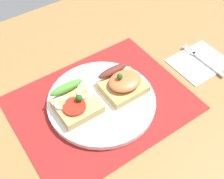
{
  "coord_description": "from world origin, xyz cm",
  "views": [
    {
      "loc": [
        -22.72,
        -36.97,
        54.73
      ],
      "look_at": [
        3.0,
        0.0,
        3.15
      ],
      "focal_mm": 46.99,
      "sensor_mm": 36.0,
      "label": 1
    }
  ],
  "objects_px": {
    "sandwich_egg_tomato": "(76,103)",
    "sandwich_salmon": "(123,83)",
    "napkin": "(199,62)",
    "plate": "(102,101)",
    "fork": "(201,59)"
  },
  "relations": [
    {
      "from": "sandwich_egg_tomato",
      "to": "sandwich_salmon",
      "type": "distance_m",
      "value": 0.12
    },
    {
      "from": "sandwich_salmon",
      "to": "napkin",
      "type": "height_order",
      "value": "sandwich_salmon"
    },
    {
      "from": "plate",
      "to": "sandwich_salmon",
      "type": "height_order",
      "value": "sandwich_salmon"
    },
    {
      "from": "sandwich_egg_tomato",
      "to": "napkin",
      "type": "bearing_deg",
      "value": -7.41
    },
    {
      "from": "napkin",
      "to": "sandwich_egg_tomato",
      "type": "bearing_deg",
      "value": 172.59
    },
    {
      "from": "sandwich_salmon",
      "to": "napkin",
      "type": "xyz_separation_m",
      "value": [
        0.23,
        -0.03,
        -0.03
      ]
    },
    {
      "from": "sandwich_salmon",
      "to": "napkin",
      "type": "relative_size",
      "value": 0.68
    },
    {
      "from": "napkin",
      "to": "fork",
      "type": "distance_m",
      "value": 0.01
    },
    {
      "from": "plate",
      "to": "sandwich_salmon",
      "type": "bearing_deg",
      "value": -0.44
    },
    {
      "from": "plate",
      "to": "fork",
      "type": "relative_size",
      "value": 1.75
    },
    {
      "from": "sandwich_salmon",
      "to": "sandwich_egg_tomato",
      "type": "bearing_deg",
      "value": 173.26
    },
    {
      "from": "sandwich_egg_tomato",
      "to": "fork",
      "type": "height_order",
      "value": "sandwich_egg_tomato"
    },
    {
      "from": "sandwich_salmon",
      "to": "plate",
      "type": "bearing_deg",
      "value": 179.56
    },
    {
      "from": "sandwich_salmon",
      "to": "fork",
      "type": "bearing_deg",
      "value": -7.17
    },
    {
      "from": "plate",
      "to": "sandwich_salmon",
      "type": "relative_size",
      "value": 2.58
    }
  ]
}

